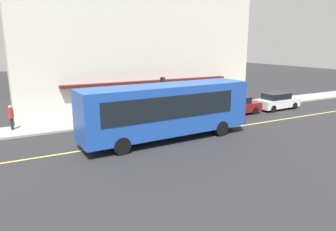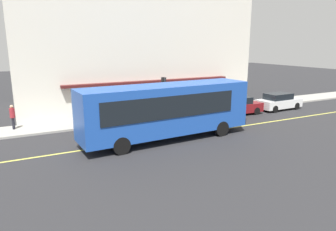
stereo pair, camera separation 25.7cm
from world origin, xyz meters
name	(u,v)px [view 1 (the left image)]	position (x,y,z in m)	size (l,w,h in m)	color
ground	(177,136)	(0.00, 0.00, 0.00)	(120.00, 120.00, 0.00)	#28282B
sidewalk	(143,117)	(0.00, 5.79, 0.07)	(80.00, 2.83, 0.15)	#9E9B93
lane_centre_stripe	(177,136)	(0.00, 0.00, 0.00)	(36.00, 0.16, 0.01)	#D8D14C
storefront_building	(127,51)	(1.34, 12.55, 5.27)	(21.50, 11.30, 10.55)	silver
bus	(167,109)	(-0.93, -0.35, 1.99)	(11.24, 3.07, 3.50)	#1E4CAD
traffic_light	(163,88)	(1.42, 4.86, 2.53)	(0.30, 0.52, 3.20)	#2D2D33
car_white	(277,101)	(12.42, 3.16, 0.74)	(4.36, 1.99, 1.52)	white
car_maroon	(236,106)	(7.63, 3.25, 0.74)	(4.31, 1.87, 1.52)	maroon
pedestrian_mid_block	(11,115)	(-9.60, 6.16, 1.19)	(0.34, 0.34, 1.72)	black
pedestrian_near_storefront	(164,102)	(1.92, 5.69, 1.19)	(0.34, 0.34, 1.72)	black
pedestrian_at_corner	(175,102)	(2.89, 5.41, 1.13)	(0.34, 0.34, 1.64)	black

